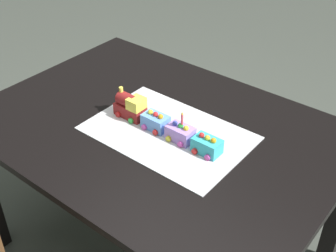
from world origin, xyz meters
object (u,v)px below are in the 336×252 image
dining_table (157,148)px  cake_car_flatbed_turquoise (207,145)px  cake_locomotive (130,106)px  cake_car_caboose_lavender (180,133)px  cake_car_tanker_sky_blue (156,122)px  birthday_candle (182,118)px

dining_table → cake_car_flatbed_turquoise: size_ratio=14.00×
cake_locomotive → cake_car_caboose_lavender: (0.25, -0.00, -0.02)m
cake_car_tanker_sky_blue → cake_car_caboose_lavender: bearing=0.0°
dining_table → birthday_candle: size_ratio=25.94×
birthday_candle → cake_car_flatbed_turquoise: bearing=-0.0°
dining_table → cake_car_tanker_sky_blue: cake_car_tanker_sky_blue is taller
cake_car_flatbed_turquoise → birthday_candle: 0.13m
cake_car_tanker_sky_blue → dining_table: bearing=118.1°
cake_car_caboose_lavender → cake_car_flatbed_turquoise: (0.12, 0.00, 0.00)m
cake_locomotive → birthday_candle: birthday_candle is taller
birthday_candle → cake_locomotive: bearing=180.0°
cake_car_tanker_sky_blue → cake_car_flatbed_turquoise: size_ratio=1.00×
cake_car_tanker_sky_blue → cake_car_flatbed_turquoise: bearing=0.0°
cake_car_tanker_sky_blue → birthday_candle: birthday_candle is taller
cake_car_flatbed_turquoise → birthday_candle: size_ratio=1.85×
dining_table → cake_car_tanker_sky_blue: (0.01, -0.02, 0.14)m
cake_car_tanker_sky_blue → cake_car_caboose_lavender: same height
cake_car_tanker_sky_blue → birthday_candle: 0.14m
dining_table → cake_car_tanker_sky_blue: 0.14m
dining_table → cake_locomotive: size_ratio=10.00×
cake_car_caboose_lavender → cake_car_flatbed_turquoise: bearing=0.0°
birthday_candle → dining_table: bearing=173.4°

